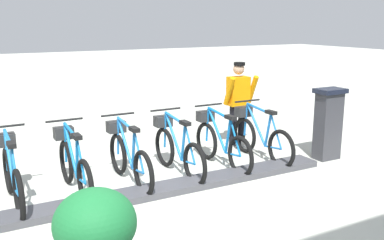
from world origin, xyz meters
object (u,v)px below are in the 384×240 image
bike_docked_4 (73,164)px  bike_docked_5 (12,174)px  bike_docked_0 (259,136)px  planter_bush (96,234)px  bike_docked_3 (128,156)px  worker_near_rack (238,101)px  bike_docked_2 (177,148)px  payment_kiosk (328,123)px  bike_docked_1 (220,142)px

bike_docked_4 → bike_docked_5: (0.00, 0.83, 0.00)m
bike_docked_0 → planter_bush: (-2.43, 3.70, 0.11)m
bike_docked_3 → worker_near_rack: bearing=-71.4°
bike_docked_2 → bike_docked_4: (0.00, 1.66, 0.00)m
worker_near_rack → planter_bush: size_ratio=1.71×
payment_kiosk → bike_docked_1: (0.57, 1.90, -0.24)m
bike_docked_0 → bike_docked_1: 0.83m
bike_docked_2 → bike_docked_3: (0.00, 0.83, 0.00)m
worker_near_rack → bike_docked_1: bearing=132.4°
payment_kiosk → bike_docked_0: 1.24m
bike_docked_2 → bike_docked_3: size_ratio=1.00×
bike_docked_5 → bike_docked_3: bearing=-90.0°
payment_kiosk → bike_docked_0: (0.57, 1.07, -0.24)m
bike_docked_0 → bike_docked_4: 3.31m
bike_docked_0 → planter_bush: bike_docked_0 is taller
bike_docked_4 → worker_near_rack: size_ratio=1.04×
bike_docked_2 → planter_bush: bearing=139.9°
bike_docked_1 → bike_docked_5: (0.00, 3.31, 0.00)m
bike_docked_3 → bike_docked_2: bearing=-90.0°
payment_kiosk → bike_docked_2: bearing=78.2°
bike_docked_5 → bike_docked_1: bearing=-90.0°
bike_docked_0 → bike_docked_4: same height
worker_near_rack → payment_kiosk: bearing=-147.3°
worker_near_rack → bike_docked_3: bearing=108.6°
worker_near_rack → planter_bush: (-3.32, 3.84, -0.37)m
bike_docked_0 → planter_bush: bearing=123.3°
bike_docked_0 → bike_docked_4: (0.00, 3.31, 0.00)m
payment_kiosk → bike_docked_3: 3.61m
bike_docked_1 → bike_docked_3: bearing=90.0°
bike_docked_4 → planter_bush: 2.47m
bike_docked_5 → bike_docked_4: bearing=-90.0°
bike_docked_5 → worker_near_rack: worker_near_rack is taller
bike_docked_3 → worker_near_rack: size_ratio=1.04×
bike_docked_0 → bike_docked_4: bearing=90.0°
payment_kiosk → bike_docked_3: payment_kiosk is taller
bike_docked_1 → payment_kiosk: bearing=-106.7°
bike_docked_1 → planter_bush: bearing=130.3°
bike_docked_5 → worker_near_rack: size_ratio=1.04×
bike_docked_3 → bike_docked_4: bearing=90.0°
bike_docked_5 → bike_docked_2: bearing=-90.0°
bike_docked_3 → planter_bush: 2.72m
bike_docked_3 → planter_bush: size_ratio=1.77×
bike_docked_2 → worker_near_rack: (0.88, -1.80, 0.48)m
bike_docked_1 → bike_docked_4: size_ratio=1.00×
bike_docked_3 → worker_near_rack: 2.81m
bike_docked_2 → bike_docked_5: bearing=90.0°
bike_docked_0 → bike_docked_3: size_ratio=1.00×
bike_docked_0 → worker_near_rack: (0.88, -0.14, 0.48)m
bike_docked_0 → bike_docked_1: size_ratio=1.00×
payment_kiosk → bike_docked_5: size_ratio=0.74×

